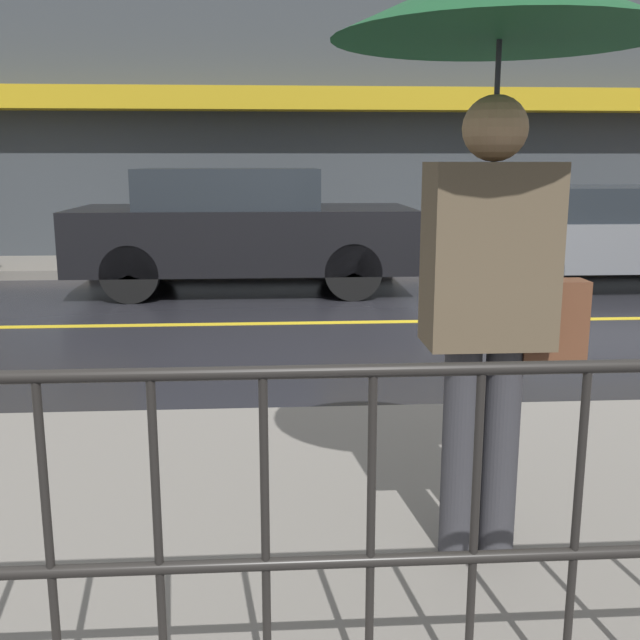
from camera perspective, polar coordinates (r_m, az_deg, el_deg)
The scene contains 8 objects.
ground_plane at distance 7.90m, azimuth 7.60°, elevation -0.12°, with size 80.00×80.00×0.00m, color black.
sidewalk_near at distance 3.76m, azimuth 21.57°, elevation -13.73°, with size 28.00×2.88×0.13m.
sidewalk_far at distance 11.76m, azimuth 3.83°, elevation 4.27°, with size 28.00×1.78×0.13m.
lane_marking at distance 7.90m, azimuth 7.60°, elevation -0.09°, with size 25.20×0.12×0.01m.
building_storefront at distance 12.71m, azimuth 3.39°, elevation 17.16°, with size 28.00×0.85×5.61m.
pedestrian at distance 2.80m, azimuth 13.44°, elevation 16.95°, with size 1.17×1.17×2.19m.
car_black at distance 9.72m, azimuth -6.03°, elevation 6.97°, with size 4.26×1.84×1.56m.
car_grey at distance 10.71m, azimuth 21.17°, elevation 6.14°, with size 4.24×1.83×1.32m.
Camera 1 is at (-1.55, -7.57, 1.65)m, focal length 42.00 mm.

